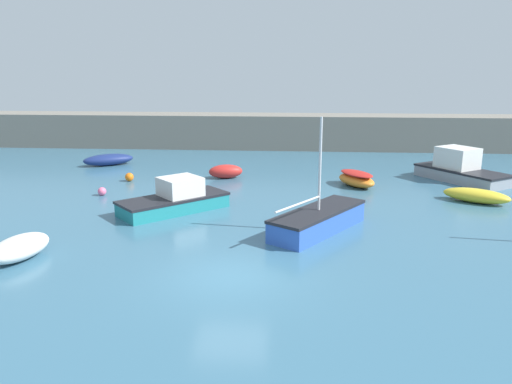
{
  "coord_description": "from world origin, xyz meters",
  "views": [
    {
      "loc": [
        2.06,
        -15.36,
        6.76
      ],
      "look_at": [
        0.18,
        8.69,
        0.74
      ],
      "focal_mm": 35.0,
      "sensor_mm": 36.0,
      "label": 1
    }
  ],
  "objects": [
    {
      "name": "mooring_buoy_orange",
      "position": [
        -8.0,
        13.76,
        0.26
      ],
      "size": [
        0.52,
        0.52,
        0.52
      ],
      "primitive_type": "sphere",
      "color": "orange",
      "rests_on": "ground_plane"
    },
    {
      "name": "sailboat_twin_hulled",
      "position": [
        3.11,
        4.97,
        0.49
      ],
      "size": [
        4.36,
        5.34,
        4.85
      ],
      "rotation": [
        0.0,
        0.0,
        0.97
      ],
      "color": "#2D56B7",
      "rests_on": "ground_plane"
    },
    {
      "name": "ground_plane",
      "position": [
        0.0,
        0.0,
        -0.1
      ],
      "size": [
        120.0,
        120.0,
        0.2
      ],
      "primitive_type": "cube",
      "color": "#38667F"
    },
    {
      "name": "mooring_buoy_pink",
      "position": [
        -8.35,
        10.21,
        0.23
      ],
      "size": [
        0.45,
        0.45,
        0.45
      ],
      "primitive_type": "sphere",
      "color": "#EA668C",
      "rests_on": "ground_plane"
    },
    {
      "name": "rowboat_white_midwater",
      "position": [
        -11.15,
        18.68,
        0.4
      ],
      "size": [
        3.64,
        2.94,
        0.8
      ],
      "rotation": [
        0.0,
        0.0,
        0.55
      ],
      "color": "navy",
      "rests_on": "ground_plane"
    },
    {
      "name": "dinghy_near_pier",
      "position": [
        -2.24,
        15.09,
        0.43
      ],
      "size": [
        2.32,
        1.57,
        0.86
      ],
      "rotation": [
        0.0,
        0.0,
        0.27
      ],
      "color": "red",
      "rests_on": "ground_plane"
    },
    {
      "name": "harbor_breakwater",
      "position": [
        0.0,
        27.7,
        1.43
      ],
      "size": [
        62.17,
        3.75,
        2.86
      ],
      "primitive_type": "cube",
      "color": "slate",
      "rests_on": "ground_plane"
    },
    {
      "name": "rowboat_blue_near",
      "position": [
        -7.83,
        0.98,
        0.42
      ],
      "size": [
        1.97,
        2.87,
        0.84
      ],
      "rotation": [
        0.0,
        0.0,
        1.34
      ],
      "color": "white",
      "rests_on": "ground_plane"
    },
    {
      "name": "rowboat_with_red_cover",
      "position": [
        5.7,
        13.53,
        0.44
      ],
      "size": [
        2.65,
        3.16,
        0.87
      ],
      "rotation": [
        0.0,
        0.0,
        2.1
      ],
      "color": "orange",
      "rests_on": "ground_plane"
    },
    {
      "name": "open_tender_yellow",
      "position": [
        11.45,
        10.33,
        0.36
      ],
      "size": [
        3.46,
        2.7,
        0.71
      ],
      "rotation": [
        0.0,
        0.0,
        5.77
      ],
      "color": "yellow",
      "rests_on": "ground_plane"
    },
    {
      "name": "motorboat_with_cabin",
      "position": [
        12.18,
        15.49,
        0.73
      ],
      "size": [
        5.03,
        5.88,
        2.03
      ],
      "rotation": [
        0.0,
        0.0,
        5.32
      ],
      "color": "gray",
      "rests_on": "ground_plane"
    },
    {
      "name": "cabin_cruiser_white",
      "position": [
        -3.63,
        7.56,
        0.58
      ],
      "size": [
        5.24,
        5.1,
        1.63
      ],
      "rotation": [
        0.0,
        0.0,
        3.9
      ],
      "color": "teal",
      "rests_on": "ground_plane"
    }
  ]
}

